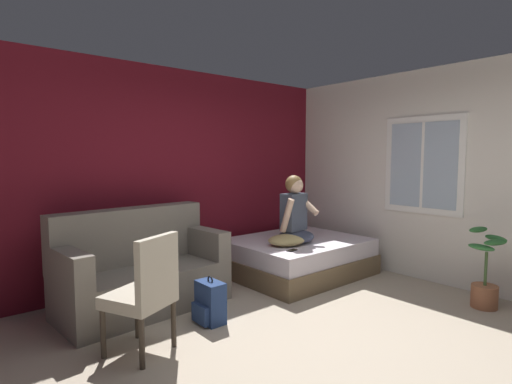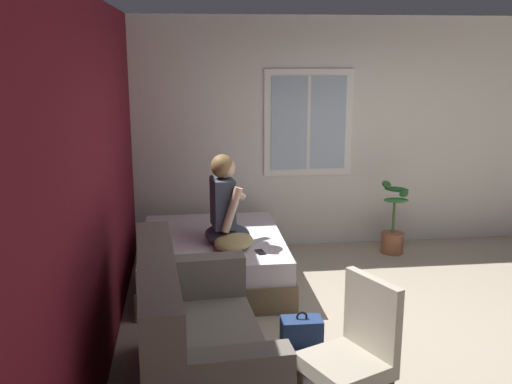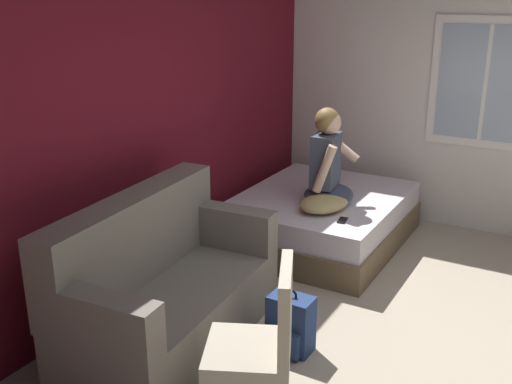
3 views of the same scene
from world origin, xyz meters
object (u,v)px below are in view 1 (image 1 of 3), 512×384
object	(u,v)px
backpack	(210,303)
cell_phone	(292,250)
person_seated	(295,215)
throw_pillow	(287,240)
side_chair	(145,290)
bed	(297,257)
couch	(141,271)
potted_plant	(485,280)

from	to	relation	value
backpack	cell_phone	distance (m)	1.31
person_seated	throw_pillow	size ratio (longest dim) A/B	1.82
throw_pillow	side_chair	bearing A→B (deg)	-165.20
bed	side_chair	world-z (taller)	side_chair
side_chair	person_seated	world-z (taller)	person_seated
bed	backpack	xyz separation A→B (m)	(-1.80, -0.57, -0.04)
couch	cell_phone	world-z (taller)	couch
couch	cell_phone	distance (m)	1.73
side_chair	person_seated	bearing A→B (deg)	15.02
potted_plant	side_chair	bearing A→B (deg)	156.52
person_seated	cell_phone	size ratio (longest dim) A/B	6.08
backpack	side_chair	bearing A→B (deg)	-165.93
couch	side_chair	distance (m)	1.07
couch	potted_plant	distance (m)	3.64
backpack	cell_phone	xyz separation A→B (m)	(1.27, 0.15, 0.29)
couch	person_seated	size ratio (longest dim) A/B	2.01
side_chair	cell_phone	world-z (taller)	side_chair
couch	potted_plant	size ratio (longest dim) A/B	2.07
side_chair	throw_pillow	world-z (taller)	side_chair
bed	potted_plant	xyz separation A→B (m)	(0.63, -2.13, 0.07)
cell_phone	potted_plant	size ratio (longest dim) A/B	0.17
bed	side_chair	bearing A→B (deg)	-163.45
couch	person_seated	xyz separation A→B (m)	(1.96, -0.35, 0.44)
person_seated	backpack	world-z (taller)	person_seated
side_chair	backpack	xyz separation A→B (m)	(0.73, 0.18, -0.34)
cell_phone	backpack	bearing A→B (deg)	-92.99
couch	backpack	size ratio (longest dim) A/B	3.84
backpack	throw_pillow	bearing A→B (deg)	15.18
couch	side_chair	size ratio (longest dim) A/B	1.79
bed	backpack	world-z (taller)	bed
bed	side_chair	size ratio (longest dim) A/B	1.81
bed	cell_phone	xyz separation A→B (m)	(-0.53, -0.42, 0.25)
bed	side_chair	xyz separation A→B (m)	(-2.54, -0.75, 0.30)
couch	backpack	distance (m)	0.89
side_chair	cell_phone	distance (m)	2.03
potted_plant	couch	bearing A→B (deg)	139.52
bed	throw_pillow	bearing A→B (deg)	-154.35
person_seated	backpack	bearing A→B (deg)	-164.55
bed	couch	size ratio (longest dim) A/B	1.01
couch	side_chair	bearing A→B (deg)	-112.16
side_chair	backpack	world-z (taller)	side_chair
throw_pillow	couch	bearing A→B (deg)	166.56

